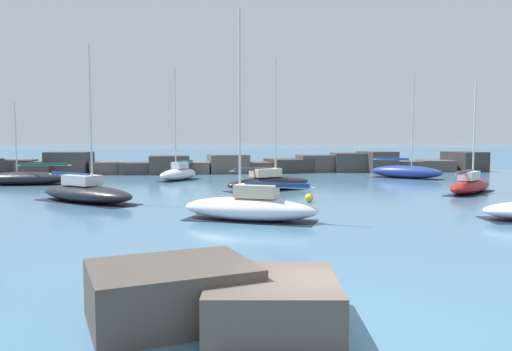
# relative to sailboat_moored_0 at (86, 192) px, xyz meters

# --- Properties ---
(ground_plane) EXTENTS (600.00, 600.00, 0.00)m
(ground_plane) POSITION_rel_sailboat_moored_0_xyz_m (9.73, -22.31, -0.65)
(ground_plane) COLOR teal
(open_sea_beyond) EXTENTS (400.00, 116.00, 0.01)m
(open_sea_beyond) POSITION_rel_sailboat_moored_0_xyz_m (9.73, 84.85, -0.64)
(open_sea_beyond) COLOR #386684
(open_sea_beyond) RESTS_ON ground
(breakwater_jetty) EXTENTS (63.55, 6.57, 2.52)m
(breakwater_jetty) POSITION_rel_sailboat_moored_0_xyz_m (10.87, 25.00, 0.29)
(breakwater_jetty) COLOR #423D38
(breakwater_jetty) RESTS_ON ground
(foreground_rocks) EXTENTS (14.05, 5.92, 1.31)m
(foreground_rocks) POSITION_rel_sailboat_moored_0_xyz_m (8.22, -22.11, -0.06)
(foreground_rocks) COLOR brown
(foreground_rocks) RESTS_ON ground
(sailboat_moored_0) EXTENTS (7.81, 7.19, 9.93)m
(sailboat_moored_0) POSITION_rel_sailboat_moored_0_xyz_m (0.00, 0.00, 0.00)
(sailboat_moored_0) COLOR black
(sailboat_moored_0) RESTS_ON ground
(sailboat_moored_1) EXTENTS (6.28, 5.95, 8.27)m
(sailboat_moored_1) POSITION_rel_sailboat_moored_0_xyz_m (27.27, 1.78, -0.03)
(sailboat_moored_1) COLOR maroon
(sailboat_moored_1) RESTS_ON ground
(sailboat_moored_2) EXTENTS (6.69, 6.43, 10.74)m
(sailboat_moored_2) POSITION_rel_sailboat_moored_0_xyz_m (28.11, 15.10, 0.04)
(sailboat_moored_2) COLOR navy
(sailboat_moored_2) RESTS_ON ground
(sailboat_moored_3) EXTENTS (7.83, 5.49, 10.35)m
(sailboat_moored_3) POSITION_rel_sailboat_moored_0_xyz_m (12.75, 5.79, -0.00)
(sailboat_moored_3) COLOR black
(sailboat_moored_3) RESTS_ON ground
(sailboat_moored_4) EXTENTS (8.36, 2.56, 7.24)m
(sailboat_moored_4) POSITION_rel_sailboat_moored_0_xyz_m (-7.83, 12.64, -0.07)
(sailboat_moored_4) COLOR black
(sailboat_moored_4) RESTS_ON ground
(sailboat_moored_5) EXTENTS (7.24, 4.73, 10.45)m
(sailboat_moored_5) POSITION_rel_sailboat_moored_0_xyz_m (9.73, -8.26, 0.05)
(sailboat_moored_5) COLOR white
(sailboat_moored_5) RESTS_ON ground
(sailboat_moored_7) EXTENTS (4.43, 5.33, 10.67)m
(sailboat_moored_7) POSITION_rel_sailboat_moored_0_xyz_m (5.37, 15.63, 0.05)
(sailboat_moored_7) COLOR white
(sailboat_moored_7) RESTS_ON ground
(mooring_buoy_orange_near) EXTENTS (0.55, 0.55, 0.75)m
(mooring_buoy_orange_near) POSITION_rel_sailboat_moored_0_xyz_m (14.26, -1.65, -0.37)
(mooring_buoy_orange_near) COLOR yellow
(mooring_buoy_orange_near) RESTS_ON ground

